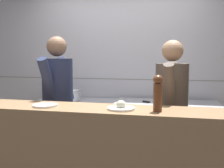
{
  "coord_description": "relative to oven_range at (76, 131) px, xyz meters",
  "views": [
    {
      "loc": [
        0.72,
        -2.35,
        1.49
      ],
      "look_at": [
        0.04,
        0.75,
        1.15
      ],
      "focal_mm": 42.0,
      "sensor_mm": 36.0,
      "label": 1
    }
  ],
  "objects": [
    {
      "name": "plated_dish_dessert",
      "position": [
        0.9,
        -1.3,
        0.63
      ],
      "size": [
        0.23,
        0.23,
        0.08
      ],
      "color": "white",
      "rests_on": "pass_counter"
    },
    {
      "name": "chefs_knife",
      "position": [
        1.08,
        -0.08,
        0.46
      ],
      "size": [
        0.32,
        0.21,
        0.02
      ],
      "color": "#B7BABF",
      "rests_on": "prep_counter"
    },
    {
      "name": "pass_counter",
      "position": [
        0.7,
        -1.26,
        0.08
      ],
      "size": [
        3.38,
        0.45,
        1.04
      ],
      "color": "#93704C",
      "rests_on": "ground_plane"
    },
    {
      "name": "prep_counter",
      "position": [
        1.27,
        -0.0,
        0.01
      ],
      "size": [
        1.35,
        0.65,
        0.88
      ],
      "color": "#B7BABF",
      "rests_on": "ground_plane"
    },
    {
      "name": "pepper_mill",
      "position": [
        1.2,
        -1.32,
        0.76
      ],
      "size": [
        0.08,
        0.08,
        0.3
      ],
      "color": "brown",
      "rests_on": "pass_counter"
    },
    {
      "name": "stock_pot",
      "position": [
        -0.09,
        0.0,
        0.52
      ],
      "size": [
        0.33,
        0.33,
        0.16
      ],
      "color": "#B7BABF",
      "rests_on": "oven_range"
    },
    {
      "name": "oven_range",
      "position": [
        0.0,
        0.0,
        0.0
      ],
      "size": [
        1.12,
        0.71,
        0.86
      ],
      "color": "#38383D",
      "rests_on": "ground_plane"
    },
    {
      "name": "wall_back_tiled",
      "position": [
        0.57,
        0.4,
        0.87
      ],
      "size": [
        8.0,
        0.06,
        2.6
      ],
      "color": "silver",
      "rests_on": "ground_plane"
    },
    {
      "name": "chef_sous",
      "position": [
        1.32,
        -0.68,
        0.49
      ],
      "size": [
        0.37,
        0.72,
        1.65
      ],
      "rotation": [
        0.0,
        0.0,
        -0.11
      ],
      "color": "black",
      "rests_on": "ground_plane"
    },
    {
      "name": "chef_head_cook",
      "position": [
        0.04,
        -0.67,
        0.52
      ],
      "size": [
        0.37,
        0.75,
        1.71
      ],
      "rotation": [
        0.0,
        0.0,
        -0.07
      ],
      "color": "black",
      "rests_on": "ground_plane"
    },
    {
      "name": "plated_dish_appetiser",
      "position": [
        0.2,
        -1.31,
        0.62
      ],
      "size": [
        0.22,
        0.22,
        0.02
      ],
      "color": "white",
      "rests_on": "pass_counter"
    }
  ]
}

